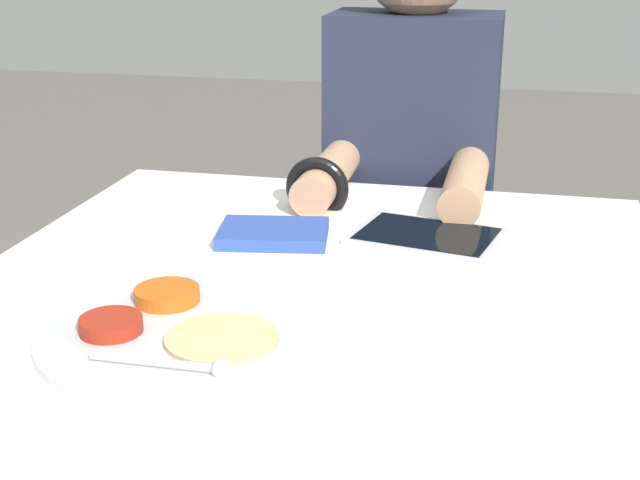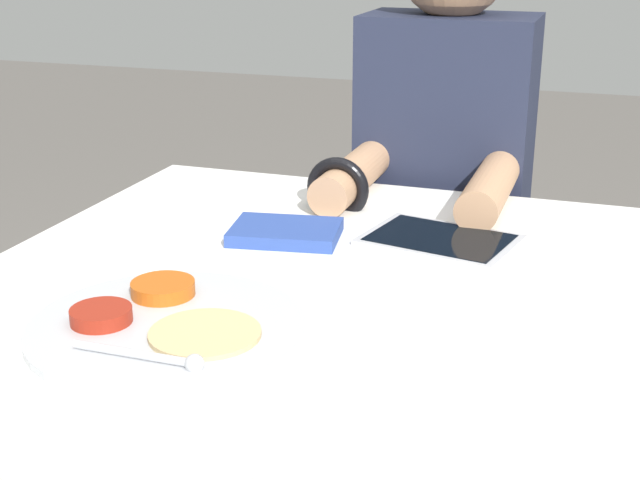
% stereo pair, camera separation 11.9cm
% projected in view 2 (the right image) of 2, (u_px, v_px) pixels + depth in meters
% --- Properties ---
extents(thali_tray, '(0.33, 0.33, 0.03)m').
position_uv_depth(thali_tray, '(165.00, 324.00, 1.07)').
color(thali_tray, '#B7BABF').
rests_on(thali_tray, dining_table).
extents(red_notebook, '(0.18, 0.14, 0.02)m').
position_uv_depth(red_notebook, '(286.00, 233.00, 1.38)').
color(red_notebook, silver).
rests_on(red_notebook, dining_table).
extents(tablet_device, '(0.25, 0.20, 0.01)m').
position_uv_depth(tablet_device, '(440.00, 240.00, 1.36)').
color(tablet_device, '#B7B7BC').
rests_on(tablet_device, dining_table).
extents(person_diner, '(0.34, 0.48, 1.26)m').
position_uv_depth(person_diner, '(440.00, 243.00, 1.81)').
color(person_diner, black).
rests_on(person_diner, ground_plane).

